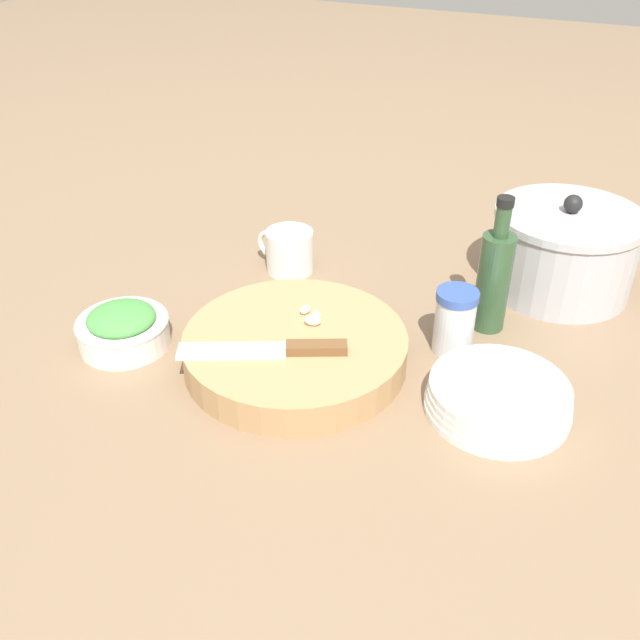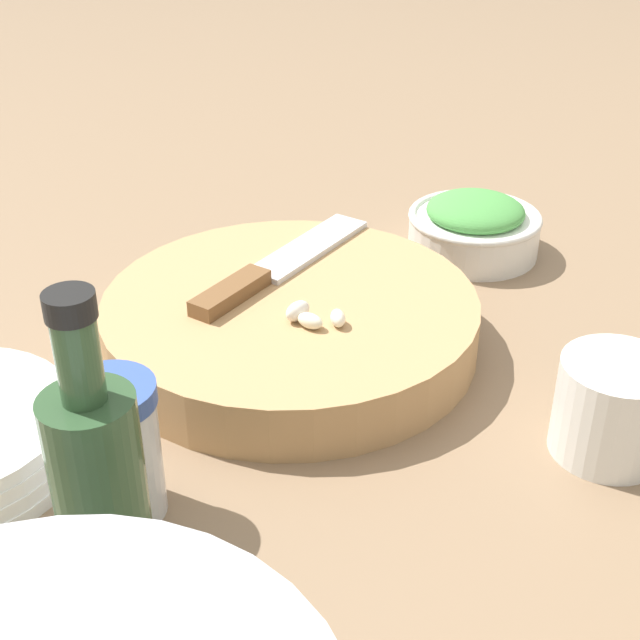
{
  "view_description": "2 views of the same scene",
  "coord_description": "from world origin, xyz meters",
  "views": [
    {
      "loc": [
        0.37,
        -0.79,
        0.59
      ],
      "look_at": [
        0.02,
        -0.04,
        0.04
      ],
      "focal_mm": 40.0,
      "sensor_mm": 36.0,
      "label": 1
    },
    {
      "loc": [
        0.3,
        0.45,
        0.39
      ],
      "look_at": [
        0.01,
        -0.04,
        0.05
      ],
      "focal_mm": 50.0,
      "sensor_mm": 36.0,
      "label": 2
    }
  ],
  "objects": [
    {
      "name": "oil_bottle",
      "position": [
        0.23,
        0.1,
        0.08
      ],
      "size": [
        0.05,
        0.05,
        0.2
      ],
      "color": "#2D4C2D",
      "rests_on": "ground_plane"
    },
    {
      "name": "garlic_cloves",
      "position": [
        0.02,
        -0.05,
        0.05
      ],
      "size": [
        0.04,
        0.04,
        0.02
      ],
      "color": "beige",
      "rests_on": "cutting_board"
    },
    {
      "name": "chef_knife",
      "position": [
        0.0,
        -0.14,
        0.05
      ],
      "size": [
        0.21,
        0.12,
        0.01
      ],
      "rotation": [
        0.0,
        0.0,
        2.02
      ],
      "color": "brown",
      "rests_on": "cutting_board"
    },
    {
      "name": "ground_plane",
      "position": [
        0.0,
        0.0,
        0.0
      ],
      "size": [
        5.0,
        5.0,
        0.0
      ],
      "primitive_type": "plane",
      "color": "#7F664C"
    },
    {
      "name": "coffee_mug",
      "position": [
        -0.12,
        0.13,
        0.04
      ],
      "size": [
        0.11,
        0.08,
        0.07
      ],
      "color": "silver",
      "rests_on": "ground_plane"
    },
    {
      "name": "spice_jar",
      "position": [
        0.2,
        0.02,
        0.05
      ],
      "size": [
        0.06,
        0.06,
        0.09
      ],
      "color": "silver",
      "rests_on": "ground_plane"
    },
    {
      "name": "stock_pot",
      "position": [
        0.3,
        0.26,
        0.07
      ],
      "size": [
        0.23,
        0.23,
        0.16
      ],
      "color": "#B2B2B7",
      "rests_on": "ground_plane"
    },
    {
      "name": "cutting_board",
      "position": [
        0.01,
        -0.1,
        0.02
      ],
      "size": [
        0.3,
        0.3,
        0.04
      ],
      "color": "tan",
      "rests_on": "ground_plane"
    },
    {
      "name": "herb_bowl",
      "position": [
        -0.23,
        -0.16,
        0.03
      ],
      "size": [
        0.13,
        0.13,
        0.06
      ],
      "color": "silver",
      "rests_on": "ground_plane"
    },
    {
      "name": "plate_stack",
      "position": [
        0.28,
        -0.08,
        0.02
      ],
      "size": [
        0.18,
        0.18,
        0.04
      ],
      "color": "silver",
      "rests_on": "ground_plane"
    }
  ]
}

